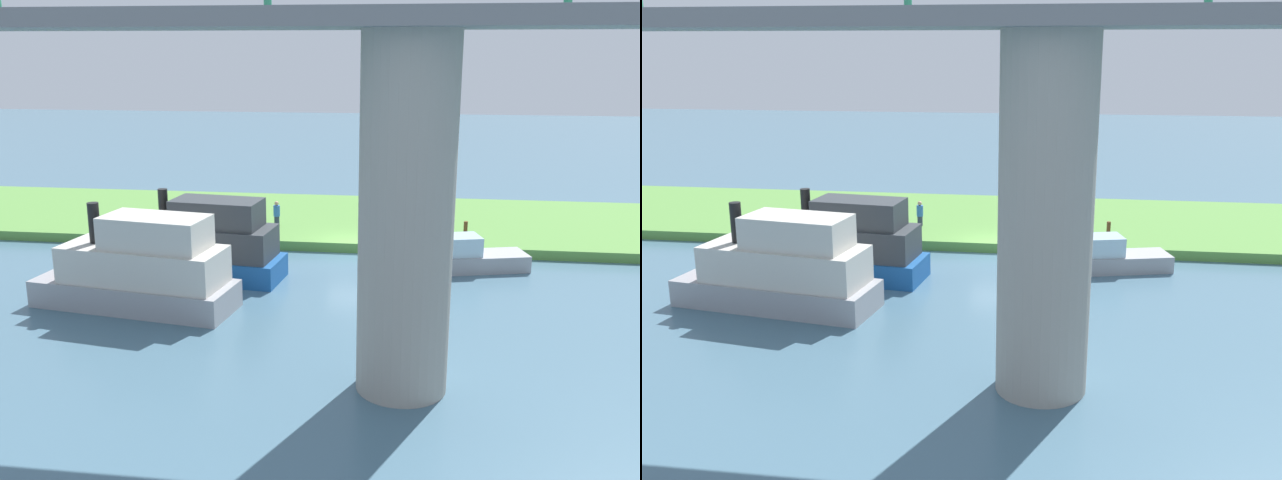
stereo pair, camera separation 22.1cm
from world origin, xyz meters
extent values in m
plane|color=#476B7F|center=(0.00, 0.00, 0.00)|extent=(160.00, 160.00, 0.00)
cube|color=#5B9342|center=(0.00, -6.00, 0.25)|extent=(80.00, 12.00, 0.50)
cylinder|color=#9E998E|center=(-2.74, 14.38, 5.26)|extent=(2.74, 2.74, 10.51)
cube|color=slate|center=(-2.74, 14.38, 10.76)|extent=(60.59, 4.00, 0.50)
cylinder|color=#2D334C|center=(4.52, -3.14, 0.78)|extent=(0.29, 0.29, 0.55)
cylinder|color=blue|center=(4.52, -3.14, 1.35)|extent=(0.48, 0.48, 0.60)
sphere|color=tan|center=(4.52, -3.14, 1.77)|extent=(0.24, 0.24, 0.24)
cylinder|color=brown|center=(-5.60, -1.32, 1.01)|extent=(0.20, 0.20, 1.01)
cube|color=#195199|center=(6.63, 4.66, 0.52)|extent=(7.97, 3.43, 1.03)
cube|color=#33383D|center=(6.20, 4.70, 1.72)|extent=(6.41, 3.00, 1.37)
cube|color=#33383D|center=(5.60, 4.77, 3.01)|extent=(4.06, 2.38, 1.20)
cylinder|color=black|center=(8.17, 4.48, 3.18)|extent=(0.43, 0.43, 1.55)
cube|color=#D84C2D|center=(8.68, 4.42, 1.42)|extent=(1.54, 1.69, 0.77)
cube|color=#99999E|center=(-5.77, 1.97, 0.39)|extent=(5.27, 2.98, 0.78)
cube|color=silver|center=(-5.12, 2.14, 1.22)|extent=(2.10, 1.83, 0.89)
cube|color=#99999E|center=(7.96, 8.72, 0.54)|extent=(8.41, 3.89, 1.08)
cube|color=beige|center=(7.52, 8.79, 1.80)|extent=(6.77, 3.38, 1.44)
cube|color=beige|center=(6.89, 8.89, 3.15)|extent=(4.31, 2.64, 1.26)
cylinder|color=black|center=(9.56, 8.48, 3.33)|extent=(0.45, 0.45, 1.62)
cube|color=#D84C2D|center=(10.10, 8.40, 1.48)|extent=(1.67, 1.82, 0.81)
camera|label=1|loc=(-2.93, 34.16, 9.98)|focal=39.69mm
camera|label=2|loc=(-3.15, 34.13, 9.98)|focal=39.69mm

